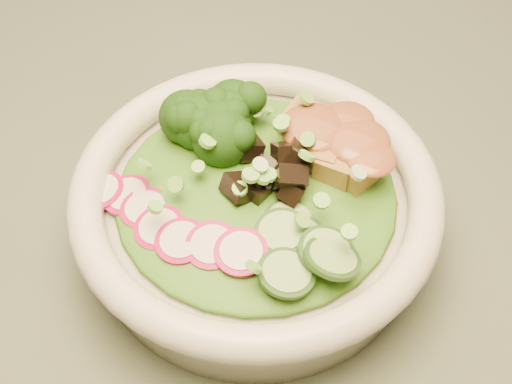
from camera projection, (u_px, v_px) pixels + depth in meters
The scene contains 10 objects.
dining_table at pixel (371, 280), 0.62m from camera, with size 1.20×0.80×0.75m.
salad_bowl at pixel (256, 210), 0.48m from camera, with size 0.25×0.25×0.07m.
lettuce_bed at pixel (256, 191), 0.47m from camera, with size 0.19×0.19×0.02m, color #205B13.
broccoli_florets at pixel (210, 125), 0.49m from camera, with size 0.07×0.06×0.04m, color black, non-canonical shape.
radish_slices at pixel (175, 230), 0.44m from camera, with size 0.10×0.04×0.02m, color #9F0C41, non-canonical shape.
cucumber_slices at pixel (306, 246), 0.43m from camera, with size 0.06×0.06×0.03m, color #99C36C, non-canonical shape.
mushroom_heap at pixel (271, 172), 0.46m from camera, with size 0.06×0.06×0.04m, color black, non-canonical shape.
tofu_cubes at pixel (330, 148), 0.48m from camera, with size 0.08×0.05×0.03m, color olive, non-canonical shape.
peanut_sauce at pixel (332, 136), 0.47m from camera, with size 0.06×0.05×0.01m, color brown.
scallion_garnish at pixel (256, 169), 0.45m from camera, with size 0.18×0.18×0.02m, color #70C043, non-canonical shape.
Camera 1 is at (0.11, -0.34, 1.16)m, focal length 50.00 mm.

